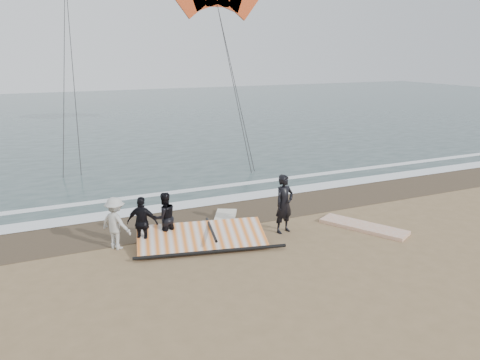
# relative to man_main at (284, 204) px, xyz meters

# --- Properties ---
(ground) EXTENTS (120.00, 120.00, 0.00)m
(ground) POSITION_rel_man_main_xyz_m (-1.37, -2.11, -0.93)
(ground) COLOR #8C704C
(ground) RESTS_ON ground
(sea) EXTENTS (120.00, 54.00, 0.02)m
(sea) POSITION_rel_man_main_xyz_m (-1.37, 30.89, -0.92)
(sea) COLOR #233838
(sea) RESTS_ON ground
(wet_sand) EXTENTS (120.00, 2.80, 0.01)m
(wet_sand) POSITION_rel_man_main_xyz_m (-1.37, 2.39, -0.92)
(wet_sand) COLOR #4C3D2B
(wet_sand) RESTS_ON ground
(foam_near) EXTENTS (120.00, 0.90, 0.01)m
(foam_near) POSITION_rel_man_main_xyz_m (-1.37, 3.79, -0.90)
(foam_near) COLOR white
(foam_near) RESTS_ON sea
(foam_far) EXTENTS (120.00, 0.45, 0.01)m
(foam_far) POSITION_rel_man_main_xyz_m (-1.37, 5.49, -0.90)
(foam_far) COLOR white
(foam_far) RESTS_ON sea
(man_main) EXTENTS (0.77, 0.60, 1.86)m
(man_main) POSITION_rel_man_main_xyz_m (0.00, 0.00, 0.00)
(man_main) COLOR black
(man_main) RESTS_ON ground
(board_white) EXTENTS (2.00, 2.82, 0.11)m
(board_white) POSITION_rel_man_main_xyz_m (2.50, -0.80, -0.87)
(board_white) COLOR silver
(board_white) RESTS_ON ground
(board_cream) EXTENTS (1.80, 2.58, 0.11)m
(board_cream) POSITION_rel_man_main_xyz_m (-1.47, 1.38, -0.88)
(board_cream) COLOR silver
(board_cream) RESTS_ON ground
(trio_cluster) EXTENTS (2.34, 1.27, 1.55)m
(trio_cluster) POSITION_rel_man_main_xyz_m (-4.38, 0.75, -0.16)
(trio_cluster) COLOR black
(trio_cluster) RESTS_ON ground
(sail_rig) EXTENTS (4.23, 2.46, 0.50)m
(sail_rig) POSITION_rel_man_main_xyz_m (-2.77, 0.20, -0.74)
(sail_rig) COLOR black
(sail_rig) RESTS_ON ground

